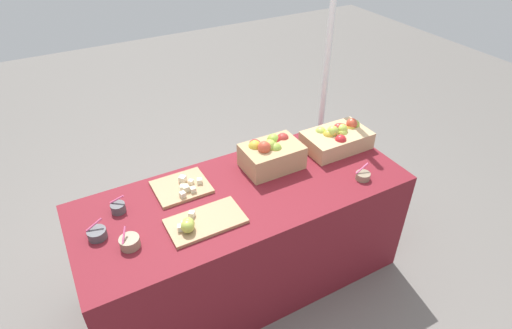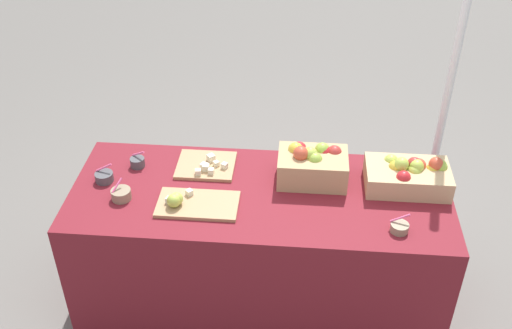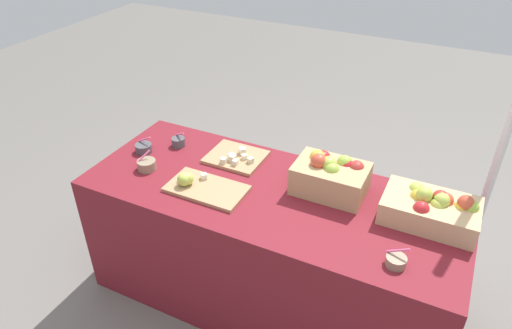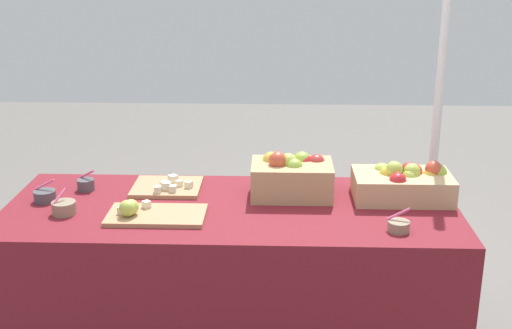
{
  "view_description": "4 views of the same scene",
  "coord_description": "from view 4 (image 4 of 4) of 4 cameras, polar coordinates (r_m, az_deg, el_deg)",
  "views": [
    {
      "loc": [
        -0.82,
        -1.63,
        2.23
      ],
      "look_at": [
        0.11,
        0.06,
        0.85
      ],
      "focal_mm": 29.22,
      "sensor_mm": 36.0,
      "label": 1
    },
    {
      "loc": [
        0.18,
        -2.36,
        2.59
      ],
      "look_at": [
        -0.02,
        -0.03,
        0.93
      ],
      "focal_mm": 42.23,
      "sensor_mm": 36.0,
      "label": 2
    },
    {
      "loc": [
        0.76,
        -1.71,
        2.11
      ],
      "look_at": [
        -0.11,
        0.06,
        0.83
      ],
      "focal_mm": 32.79,
      "sensor_mm": 36.0,
      "label": 3
    },
    {
      "loc": [
        0.19,
        -2.58,
        1.79
      ],
      "look_at": [
        0.1,
        0.01,
        0.92
      ],
      "focal_mm": 46.54,
      "sensor_mm": 36.0,
      "label": 4
    }
  ],
  "objects": [
    {
      "name": "sample_bowl_extra",
      "position": [
        2.81,
        -16.19,
        -3.58
      ],
      "size": [
        0.1,
        0.1,
        0.1
      ],
      "color": "gray",
      "rests_on": "table"
    },
    {
      "name": "sample_bowl_mid",
      "position": [
        2.97,
        -17.7,
        -2.57
      ],
      "size": [
        0.09,
        0.09,
        0.1
      ],
      "color": "#4C4C51",
      "rests_on": "table"
    },
    {
      "name": "cutting_board_back",
      "position": [
        3.0,
        -7.61,
        -1.9
      ],
      "size": [
        0.3,
        0.26,
        0.05
      ],
      "color": "tan",
      "rests_on": "table"
    },
    {
      "name": "apple_crate_middle",
      "position": [
        2.88,
        3.07,
        -0.92
      ],
      "size": [
        0.35,
        0.24,
        0.21
      ],
      "color": "tan",
      "rests_on": "table"
    },
    {
      "name": "sample_bowl_near",
      "position": [
        3.06,
        -14.41,
        -1.67
      ],
      "size": [
        0.08,
        0.08,
        0.1
      ],
      "color": "#4C4C51",
      "rests_on": "table"
    },
    {
      "name": "table",
      "position": [
        2.95,
        -2.07,
        -10.26
      ],
      "size": [
        1.9,
        0.76,
        0.74
      ],
      "primitive_type": "cube",
      "color": "maroon",
      "rests_on": "ground_plane"
    },
    {
      "name": "cutting_board_front",
      "position": [
        2.7,
        -9.22,
        -4.14
      ],
      "size": [
        0.39,
        0.22,
        0.09
      ],
      "color": "tan",
      "rests_on": "table"
    },
    {
      "name": "tent_pole",
      "position": [
        3.36,
        15.32,
        4.03
      ],
      "size": [
        0.04,
        0.04,
        1.98
      ],
      "primitive_type": "cylinder",
      "color": "white",
      "rests_on": "ground_plane"
    },
    {
      "name": "apple_crate_left",
      "position": [
        2.92,
        12.6,
        -1.55
      ],
      "size": [
        0.42,
        0.26,
        0.17
      ],
      "color": "tan",
      "rests_on": "table"
    },
    {
      "name": "sample_bowl_far",
      "position": [
        2.61,
        12.17,
        -5.17
      ],
      "size": [
        0.09,
        0.08,
        0.09
      ],
      "color": "gray",
      "rests_on": "table"
    }
  ]
}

